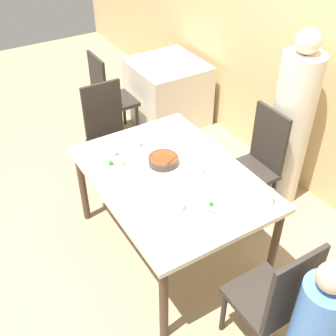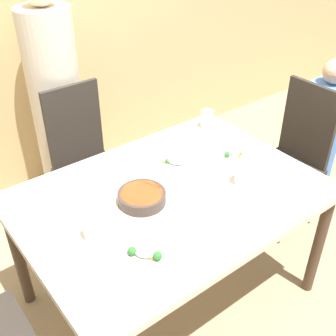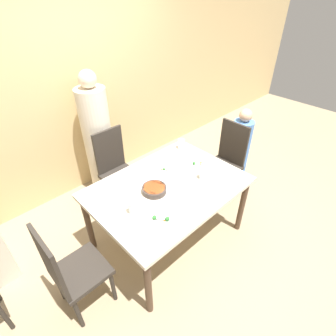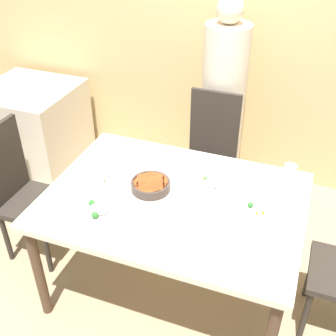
# 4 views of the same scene
# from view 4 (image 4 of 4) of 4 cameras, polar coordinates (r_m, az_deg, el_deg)

# --- Properties ---
(ground_plane) EXTENTS (10.00, 10.00, 0.00)m
(ground_plane) POSITION_cam_4_polar(r_m,az_deg,el_deg) (2.94, 0.68, -15.49)
(ground_plane) COLOR #998466
(wall_back) EXTENTS (10.00, 0.06, 2.70)m
(wall_back) POSITION_cam_4_polar(r_m,az_deg,el_deg) (3.50, 9.94, 19.07)
(wall_back) COLOR tan
(wall_back) RESTS_ON ground_plane
(dining_table) EXTENTS (1.46, 1.06, 0.75)m
(dining_table) POSITION_cam_4_polar(r_m,az_deg,el_deg) (2.46, 0.79, -5.35)
(dining_table) COLOR beige
(dining_table) RESTS_ON ground_plane
(chair_adult_spot) EXTENTS (0.40, 0.40, 0.99)m
(chair_adult_spot) POSITION_cam_4_polar(r_m,az_deg,el_deg) (3.24, 5.61, 1.94)
(chair_adult_spot) COLOR #2D2823
(chair_adult_spot) RESTS_ON ground_plane
(chair_empty_left) EXTENTS (0.40, 0.40, 0.99)m
(chair_empty_left) POSITION_cam_4_polar(r_m,az_deg,el_deg) (3.01, -19.10, -2.92)
(chair_empty_left) COLOR #2D2823
(chair_empty_left) RESTS_ON ground_plane
(person_adult) EXTENTS (0.35, 0.35, 1.61)m
(person_adult) POSITION_cam_4_polar(r_m,az_deg,el_deg) (3.42, 7.36, 7.93)
(person_adult) COLOR beige
(person_adult) RESTS_ON ground_plane
(bowl_curry) EXTENTS (0.23, 0.23, 0.06)m
(bowl_curry) POSITION_cam_4_polar(r_m,az_deg,el_deg) (2.46, -2.37, -2.35)
(bowl_curry) COLOR #3D332D
(bowl_curry) RESTS_ON dining_table
(plate_rice_adult) EXTENTS (0.24, 0.24, 0.05)m
(plate_rice_adult) POSITION_cam_4_polar(r_m,az_deg,el_deg) (2.50, 5.89, -2.28)
(plate_rice_adult) COLOR white
(plate_rice_adult) RESTS_ON dining_table
(plate_rice_child) EXTENTS (0.25, 0.25, 0.06)m
(plate_rice_child) POSITION_cam_4_polar(r_m,az_deg,el_deg) (2.33, -9.71, -5.71)
(plate_rice_child) COLOR white
(plate_rice_child) RESTS_ON dining_table
(plate_noodles) EXTENTS (0.22, 0.22, 0.05)m
(plate_noodles) POSITION_cam_4_polar(r_m,az_deg,el_deg) (2.37, 12.56, -5.54)
(plate_noodles) COLOR white
(plate_noodles) RESTS_ON dining_table
(glass_water_tall) EXTENTS (0.08, 0.08, 0.12)m
(glass_water_tall) POSITION_cam_4_polar(r_m,az_deg,el_deg) (2.19, 7.71, -7.18)
(glass_water_tall) COLOR silver
(glass_water_tall) RESTS_ON dining_table
(glass_water_short) EXTENTS (0.07, 0.07, 0.12)m
(glass_water_short) POSITION_cam_4_polar(r_m,az_deg,el_deg) (2.51, -9.56, -1.25)
(glass_water_short) COLOR silver
(glass_water_short) RESTS_ON dining_table
(glass_water_center) EXTENTS (0.08, 0.08, 0.11)m
(glass_water_center) POSITION_cam_4_polar(r_m,az_deg,el_deg) (2.61, 16.11, -0.71)
(glass_water_center) COLOR silver
(glass_water_center) RESTS_ON dining_table
(fork_steel) EXTENTS (0.18, 0.08, 0.01)m
(fork_steel) POSITION_cam_4_polar(r_m,az_deg,el_deg) (2.63, 11.61, -1.12)
(fork_steel) COLOR silver
(fork_steel) RESTS_ON dining_table
(spoon_steel) EXTENTS (0.18, 0.07, 0.01)m
(spoon_steel) POSITION_cam_4_polar(r_m,az_deg,el_deg) (2.88, -8.17, 2.65)
(spoon_steel) COLOR silver
(spoon_steel) RESTS_ON dining_table
(background_table) EXTENTS (0.81, 0.78, 0.72)m
(background_table) POSITION_cam_4_polar(r_m,az_deg,el_deg) (4.15, -17.71, 5.69)
(background_table) COLOR beige
(background_table) RESTS_ON ground_plane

